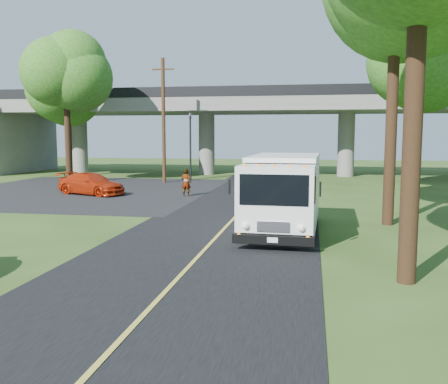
% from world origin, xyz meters
% --- Properties ---
extents(ground, '(120.00, 120.00, 0.00)m').
position_xyz_m(ground, '(0.00, 0.00, 0.00)').
color(ground, '#2C4518').
rests_on(ground, ground).
extents(road, '(7.00, 90.00, 0.02)m').
position_xyz_m(road, '(0.00, 10.00, 0.01)').
color(road, black).
rests_on(road, ground).
extents(parking_lot, '(16.00, 18.00, 0.01)m').
position_xyz_m(parking_lot, '(-11.00, 18.00, 0.01)').
color(parking_lot, black).
rests_on(parking_lot, ground).
extents(lane_line, '(0.12, 90.00, 0.01)m').
position_xyz_m(lane_line, '(0.00, 10.00, 0.03)').
color(lane_line, gold).
rests_on(lane_line, road).
extents(overpass, '(54.00, 10.00, 7.30)m').
position_xyz_m(overpass, '(0.00, 32.00, 4.56)').
color(overpass, slate).
rests_on(overpass, ground).
extents(traffic_signal, '(0.18, 0.22, 5.20)m').
position_xyz_m(traffic_signal, '(-6.00, 26.00, 3.20)').
color(traffic_signal, black).
rests_on(traffic_signal, ground).
extents(utility_pole, '(1.60, 0.26, 9.00)m').
position_xyz_m(utility_pole, '(-7.50, 24.00, 4.59)').
color(utility_pole, '#472D19').
rests_on(utility_pole, ground).
extents(tree_right_far, '(5.77, 5.67, 10.99)m').
position_xyz_m(tree_right_far, '(9.21, 19.84, 8.30)').
color(tree_right_far, '#382314').
rests_on(tree_right_far, ground).
extents(tree_left_lot, '(5.60, 5.50, 10.50)m').
position_xyz_m(tree_left_lot, '(-13.79, 21.84, 7.90)').
color(tree_left_lot, '#382314').
rests_on(tree_left_lot, ground).
extents(tree_left_far, '(5.26, 5.16, 9.89)m').
position_xyz_m(tree_left_far, '(-16.79, 27.84, 7.45)').
color(tree_left_far, '#382314').
rests_on(tree_left_far, ground).
extents(step_van, '(2.68, 6.72, 2.79)m').
position_xyz_m(step_van, '(2.20, 6.76, 1.51)').
color(step_van, white).
rests_on(step_van, ground).
extents(red_sedan, '(4.76, 3.22, 1.28)m').
position_xyz_m(red_sedan, '(-9.63, 16.22, 0.64)').
color(red_sedan, '#B5280B').
rests_on(red_sedan, ground).
extents(pedestrian, '(0.59, 0.39, 1.59)m').
position_xyz_m(pedestrian, '(-3.90, 16.38, 0.80)').
color(pedestrian, gray).
rests_on(pedestrian, ground).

